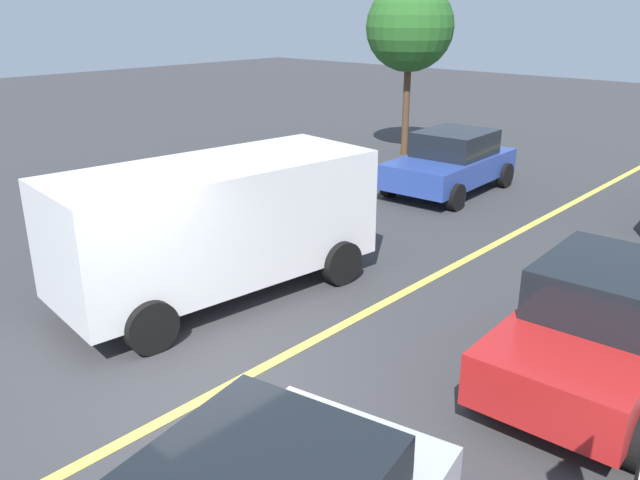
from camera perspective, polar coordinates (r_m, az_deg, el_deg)
ground_plane at (r=8.09m, az=-10.63°, el=-13.93°), size 80.00×80.00×0.00m
lane_marking_centre at (r=9.89m, az=3.35°, el=-6.89°), size 28.00×0.16×0.01m
white_van at (r=10.35m, az=-9.21°, el=1.69°), size 5.39×2.73×2.20m
car_blue_far_lane at (r=16.74m, az=11.58°, el=6.85°), size 4.02×2.21×1.54m
car_red_near_curb at (r=8.67m, az=23.62°, el=-6.94°), size 3.91×2.08×1.57m
tree_left_verge at (r=20.60m, az=7.98°, el=18.22°), size 2.67×2.67×5.25m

